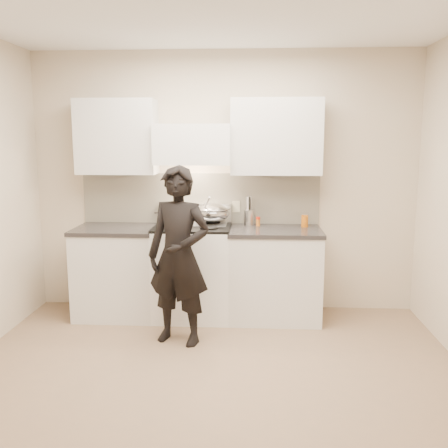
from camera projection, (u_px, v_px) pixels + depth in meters
The scene contains 11 objects.
ground_plane at pixel (211, 382), 3.75m from camera, with size 4.00×4.00×0.00m, color #83674C.
room_shell at pixel (206, 166), 3.85m from camera, with size 4.04×3.54×2.70m.
stove at pixel (193, 271), 5.09m from camera, with size 0.76×0.65×0.96m.
counter_right at pixel (274, 273), 5.04m from camera, with size 0.92×0.67×0.92m.
counter_left at pixel (118, 271), 5.13m from camera, with size 0.82×0.67×0.92m.
wok at pixel (212, 213), 5.10m from camera, with size 0.37×0.45×0.30m.
stock_pot at pixel (171, 218), 4.90m from camera, with size 0.32×0.31×0.16m.
utensil_crock at pixel (249, 216), 5.21m from camera, with size 0.11×0.11×0.29m.
spice_jar at pixel (258, 221), 5.12m from camera, with size 0.04×0.04×0.09m.
oil_glass at pixel (305, 221), 5.07m from camera, with size 0.07×0.07×0.12m.
person at pixel (179, 256), 4.38m from camera, with size 0.58×0.38×1.58m, color black.
Camera 1 is at (0.30, -3.48, 1.82)m, focal length 40.00 mm.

